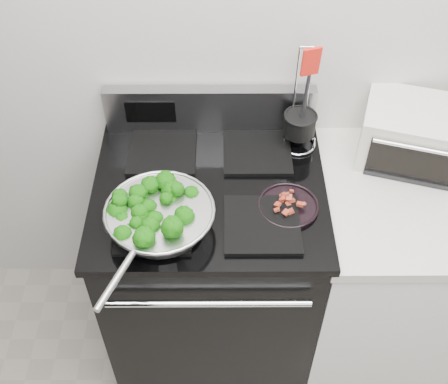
{
  "coord_description": "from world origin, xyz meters",
  "views": [
    {
      "loc": [
        -0.25,
        0.11,
        2.32
      ],
      "look_at": [
        -0.25,
        1.36,
        0.98
      ],
      "focal_mm": 45.0,
      "sensor_mm": 36.0,
      "label": 1
    }
  ],
  "objects_px": {
    "toaster_oven": "(415,135)",
    "bacon_plate": "(288,204)",
    "skillet": "(160,217)",
    "gas_range": "(211,266)",
    "utensil_holder": "(299,129)"
  },
  "relations": [
    {
      "from": "toaster_oven",
      "to": "bacon_plate",
      "type": "bearing_deg",
      "value": -132.62
    },
    {
      "from": "skillet",
      "to": "gas_range",
      "type": "bearing_deg",
      "value": 72.72
    },
    {
      "from": "bacon_plate",
      "to": "toaster_oven",
      "type": "height_order",
      "value": "toaster_oven"
    },
    {
      "from": "bacon_plate",
      "to": "toaster_oven",
      "type": "relative_size",
      "value": 0.47
    },
    {
      "from": "skillet",
      "to": "bacon_plate",
      "type": "relative_size",
      "value": 2.63
    },
    {
      "from": "skillet",
      "to": "toaster_oven",
      "type": "bearing_deg",
      "value": 44.64
    },
    {
      "from": "gas_range",
      "to": "bacon_plate",
      "type": "height_order",
      "value": "gas_range"
    },
    {
      "from": "skillet",
      "to": "bacon_plate",
      "type": "xyz_separation_m",
      "value": [
        0.41,
        0.09,
        -0.04
      ]
    },
    {
      "from": "utensil_holder",
      "to": "toaster_oven",
      "type": "bearing_deg",
      "value": -21.46
    },
    {
      "from": "bacon_plate",
      "to": "toaster_oven",
      "type": "bearing_deg",
      "value": 30.61
    },
    {
      "from": "bacon_plate",
      "to": "toaster_oven",
      "type": "distance_m",
      "value": 0.54
    },
    {
      "from": "skillet",
      "to": "toaster_oven",
      "type": "height_order",
      "value": "toaster_oven"
    },
    {
      "from": "skillet",
      "to": "toaster_oven",
      "type": "xyz_separation_m",
      "value": [
        0.87,
        0.36,
        0.02
      ]
    },
    {
      "from": "gas_range",
      "to": "skillet",
      "type": "relative_size",
      "value": 2.16
    },
    {
      "from": "bacon_plate",
      "to": "toaster_oven",
      "type": "xyz_separation_m",
      "value": [
        0.46,
        0.27,
        0.06
      ]
    }
  ]
}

